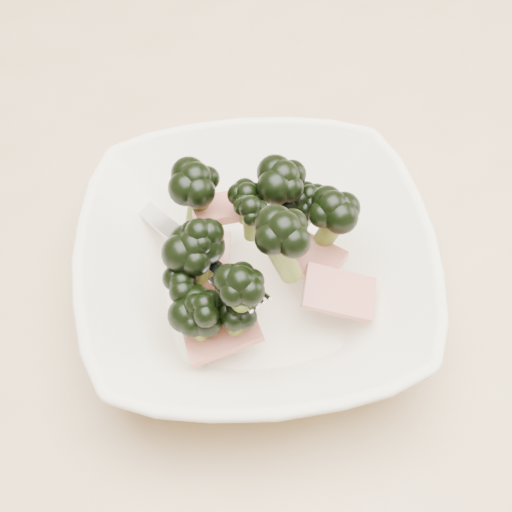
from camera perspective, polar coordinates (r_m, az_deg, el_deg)
name	(u,v)px	position (r m, az deg, el deg)	size (l,w,h in m)	color
ground	(287,473)	(1.29, 2.51, -16.93)	(4.00, 4.00, 0.00)	tan
dining_table	(311,257)	(0.70, 4.42, -0.05)	(1.20, 0.80, 0.75)	tan
broccoli_dish	(254,266)	(0.53, -0.14, -0.77)	(0.34, 0.34, 0.13)	#F3EACD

